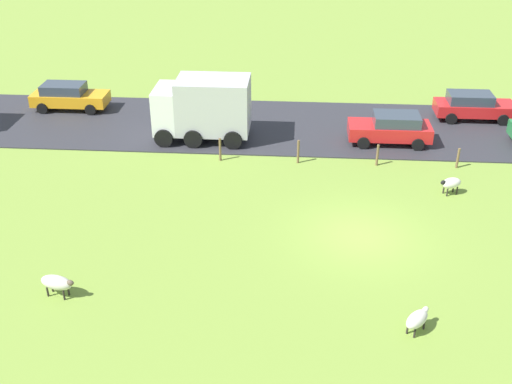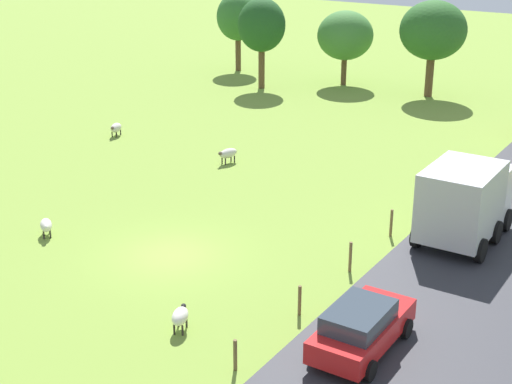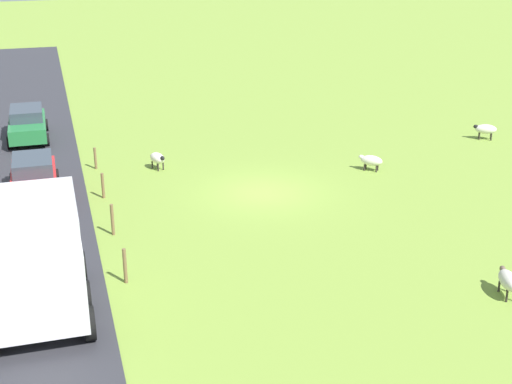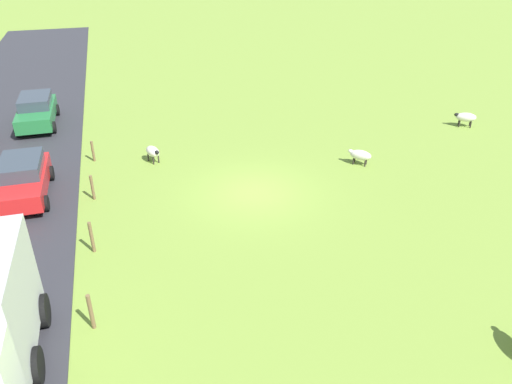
# 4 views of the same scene
# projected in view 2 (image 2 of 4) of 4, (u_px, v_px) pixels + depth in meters

# --- Properties ---
(ground_plane) EXTENTS (160.00, 160.00, 0.00)m
(ground_plane) POSITION_uv_depth(u_px,v_px,m) (171.00, 255.00, 30.16)
(ground_plane) COLOR olive
(road_strip) EXTENTS (8.00, 80.00, 0.06)m
(road_strip) POSITION_uv_depth(u_px,v_px,m) (444.00, 336.00, 24.45)
(road_strip) COLOR #2D2D33
(road_strip) RESTS_ON ground_plane
(sheep_0) EXTENTS (0.77, 1.33, 0.81)m
(sheep_0) POSITION_uv_depth(u_px,v_px,m) (228.00, 153.00, 40.73)
(sheep_0) COLOR beige
(sheep_0) RESTS_ON ground_plane
(sheep_2) EXTENTS (1.09, 1.03, 0.73)m
(sheep_2) POSITION_uv_depth(u_px,v_px,m) (46.00, 225.00, 31.75)
(sheep_2) COLOR silver
(sheep_2) RESTS_ON ground_plane
(sheep_3) EXTENTS (0.83, 1.09, 0.79)m
(sheep_3) POSITION_uv_depth(u_px,v_px,m) (180.00, 316.00, 24.63)
(sheep_3) COLOR silver
(sheep_3) RESTS_ON ground_plane
(sheep_4) EXTENTS (0.84, 1.22, 0.78)m
(sheep_4) POSITION_uv_depth(u_px,v_px,m) (116.00, 128.00, 45.56)
(sheep_4) COLOR beige
(sheep_4) RESTS_ON ground_plane
(tree_0) EXTENTS (3.55, 3.55, 6.73)m
(tree_0) POSITION_uv_depth(u_px,v_px,m) (262.00, 26.00, 56.07)
(tree_0) COLOR brown
(tree_0) RESTS_ON ground_plane
(tree_1) EXTENTS (4.74, 4.74, 6.87)m
(tree_1) POSITION_uv_depth(u_px,v_px,m) (433.00, 31.00, 53.54)
(tree_1) COLOR brown
(tree_1) RESTS_ON ground_plane
(tree_2) EXTENTS (4.27, 4.27, 5.66)m
(tree_2) POSITION_uv_depth(u_px,v_px,m) (345.00, 36.00, 57.49)
(tree_2) COLOR brown
(tree_2) RESTS_ON ground_plane
(tree_3) EXTENTS (3.51, 3.51, 6.41)m
(tree_3) POSITION_uv_depth(u_px,v_px,m) (238.00, 17.00, 62.29)
(tree_3) COLOR brown
(tree_3) RESTS_ON ground_plane
(fence_post_0) EXTENTS (0.12, 0.12, 1.03)m
(fence_post_0) POSITION_uv_depth(u_px,v_px,m) (235.00, 355.00, 22.54)
(fence_post_0) COLOR brown
(fence_post_0) RESTS_ON ground_plane
(fence_post_1) EXTENTS (0.12, 0.12, 1.10)m
(fence_post_1) POSITION_uv_depth(u_px,v_px,m) (300.00, 300.00, 25.59)
(fence_post_1) COLOR brown
(fence_post_1) RESTS_ON ground_plane
(fence_post_2) EXTENTS (0.12, 0.12, 1.21)m
(fence_post_2) POSITION_uv_depth(u_px,v_px,m) (350.00, 257.00, 28.62)
(fence_post_2) COLOR brown
(fence_post_2) RESTS_ON ground_plane
(fence_post_3) EXTENTS (0.12, 0.12, 1.20)m
(fence_post_3) POSITION_uv_depth(u_px,v_px,m) (391.00, 223.00, 31.68)
(fence_post_3) COLOR brown
(fence_post_3) RESTS_ON ground_plane
(truck_0) EXTENTS (2.89, 4.97, 3.30)m
(truck_0) POSITION_uv_depth(u_px,v_px,m) (465.00, 200.00, 30.83)
(truck_0) COLOR white
(truck_0) RESTS_ON road_strip
(car_2) EXTENTS (2.04, 4.29, 1.59)m
(car_2) POSITION_uv_depth(u_px,v_px,m) (362.00, 327.00, 23.34)
(car_2) COLOR red
(car_2) RESTS_ON road_strip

